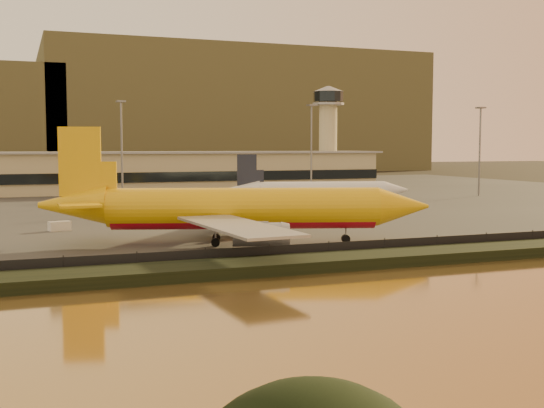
% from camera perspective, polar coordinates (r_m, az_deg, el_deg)
% --- Properties ---
extents(ground, '(900.00, 900.00, 0.00)m').
position_cam_1_polar(ground, '(97.32, 0.41, -3.69)').
color(ground, black).
rests_on(ground, ground).
extents(embankment, '(320.00, 7.00, 1.40)m').
position_cam_1_polar(embankment, '(81.78, 4.71, -4.85)').
color(embankment, black).
rests_on(embankment, ground).
extents(tarmac, '(320.00, 220.00, 0.20)m').
position_cam_1_polar(tarmac, '(188.56, -10.03, 0.41)').
color(tarmac, '#2D2D2D').
rests_on(tarmac, ground).
extents(perimeter_fence, '(300.00, 0.05, 2.20)m').
position_cam_1_polar(perimeter_fence, '(85.26, 3.56, -4.04)').
color(perimeter_fence, black).
rests_on(perimeter_fence, tarmac).
extents(terminal_building, '(202.00, 25.00, 12.60)m').
position_cam_1_polar(terminal_building, '(216.44, -15.34, 2.51)').
color(terminal_building, tan).
rests_on(terminal_building, tarmac).
extents(control_tower, '(11.20, 11.20, 35.50)m').
position_cam_1_polar(control_tower, '(244.43, 4.71, 6.53)').
color(control_tower, tan).
rests_on(control_tower, tarmac).
extents(apron_light_masts, '(152.20, 12.20, 25.40)m').
position_cam_1_polar(apron_light_masts, '(172.11, -3.93, 5.26)').
color(apron_light_masts, slate).
rests_on(apron_light_masts, tarmac).
extents(distant_hills, '(470.00, 160.00, 70.00)m').
position_cam_1_polar(distant_hills, '(430.35, -18.94, 6.85)').
color(distant_hills, brown).
rests_on(distant_hills, ground).
extents(dhl_cargo_jet, '(55.91, 53.35, 17.05)m').
position_cam_1_polar(dhl_cargo_jet, '(99.49, -2.96, -0.44)').
color(dhl_cargo_jet, '#DCA60B').
rests_on(dhl_cargo_jet, tarmac).
extents(white_narrowbody_jet, '(42.68, 40.83, 12.41)m').
position_cam_1_polar(white_narrowbody_jet, '(160.36, 3.96, 1.07)').
color(white_narrowbody_jet, silver).
rests_on(white_narrowbody_jet, tarmac).
extents(gse_vehicle_yellow, '(3.75, 2.66, 1.54)m').
position_cam_1_polar(gse_vehicle_yellow, '(130.93, 0.59, -1.06)').
color(gse_vehicle_yellow, '#DCA60B').
rests_on(gse_vehicle_yellow, tarmac).
extents(gse_vehicle_white, '(3.86, 2.49, 1.60)m').
position_cam_1_polar(gse_vehicle_white, '(120.75, -17.35, -1.77)').
color(gse_vehicle_white, silver).
rests_on(gse_vehicle_white, tarmac).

